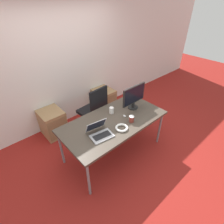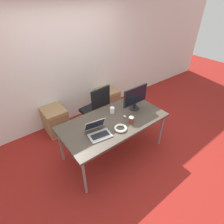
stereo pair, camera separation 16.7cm
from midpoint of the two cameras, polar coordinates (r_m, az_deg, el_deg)
name	(u,v)px [view 1 (the left image)]	position (r m, az deg, el deg)	size (l,w,h in m)	color
ground_plane	(114,151)	(3.53, -0.87, -12.69)	(14.00, 14.00, 0.00)	maroon
wall_back	(64,66)	(3.93, -16.55, 14.05)	(10.00, 0.05, 2.60)	silver
desk	(114,122)	(3.04, -0.99, -3.42)	(1.84, 0.94, 0.77)	#473D33
office_chair	(94,114)	(3.81, -7.22, -0.69)	(0.56, 0.58, 1.08)	#232326
cabinet_left	(53,123)	(3.96, -19.94, -3.39)	(0.45, 0.52, 0.58)	#99754C
cabinet_right	(104,100)	(4.51, -3.72, 3.88)	(0.45, 0.52, 0.58)	#99754C
laptop_center	(100,132)	(2.71, -5.74, -6.67)	(0.37, 0.37, 0.22)	#ADADB2
monitor	(134,96)	(3.22, 5.66, 5.03)	(0.54, 0.19, 0.45)	black
mouse	(124,116)	(3.09, 2.54, -1.33)	(0.04, 0.06, 0.03)	silver
coffee_cup_white	(111,110)	(3.16, -1.68, 0.56)	(0.08, 0.08, 0.12)	white
coffee_cup_brown	(132,119)	(2.96, 4.79, -2.32)	(0.09, 0.09, 0.11)	maroon
cable_coil	(122,128)	(2.82, 1.49, -5.22)	(0.21, 0.21, 0.04)	white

